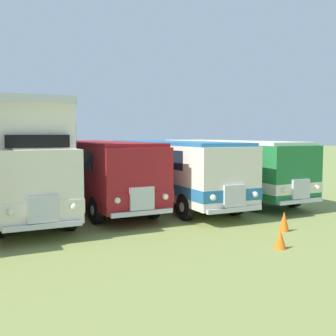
{
  "coord_description": "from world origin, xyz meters",
  "views": [
    {
      "loc": [
        1.17,
        -17.48,
        3.3
      ],
      "look_at": [
        9.98,
        -0.28,
        1.72
      ],
      "focal_mm": 43.62,
      "sensor_mm": 36.0,
      "label": 1
    }
  ],
  "objects": [
    {
      "name": "bus_sixth_in_row",
      "position": [
        3.39,
        -0.23,
        2.35
      ],
      "size": [
        2.72,
        9.82,
        4.52
      ],
      "color": "silver",
      "rests_on": "ground"
    },
    {
      "name": "bus_seventh_in_row",
      "position": [
        6.77,
        0.29,
        1.75
      ],
      "size": [
        2.67,
        9.89,
        2.99
      ],
      "color": "maroon",
      "rests_on": "ground"
    },
    {
      "name": "bus_eighth_in_row",
      "position": [
        10.15,
        -0.22,
        1.76
      ],
      "size": [
        2.96,
        10.89,
        2.99
      ],
      "color": "silver",
      "rests_on": "ground"
    },
    {
      "name": "bus_ninth_in_row",
      "position": [
        13.54,
        -0.13,
        1.75
      ],
      "size": [
        2.7,
        10.37,
        2.99
      ],
      "color": "#237538",
      "rests_on": "ground"
    },
    {
      "name": "cone_near_end",
      "position": [
        9.35,
        -8.64,
        0.28
      ],
      "size": [
        0.36,
        0.36,
        0.56
      ],
      "primitive_type": "cone",
      "color": "orange",
      "rests_on": "ground"
    },
    {
      "name": "cone_mid_row",
      "position": [
        10.98,
        -7.05,
        0.34
      ],
      "size": [
        0.36,
        0.36,
        0.68
      ],
      "primitive_type": "cone",
      "color": "orange",
      "rests_on": "ground"
    }
  ]
}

